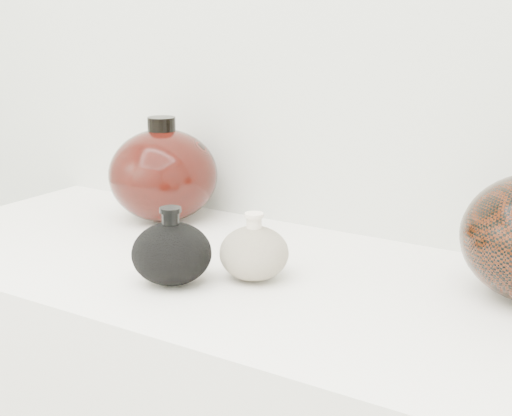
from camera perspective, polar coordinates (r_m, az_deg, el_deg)
The scene contains 3 objects.
black_gourd_vase at distance 1.01m, azimuth -6.76°, elevation -3.58°, with size 0.14×0.14×0.11m.
cream_gourd_vase at distance 1.02m, azimuth -0.16°, elevation -3.58°, with size 0.12×0.12×0.10m.
left_round_pot at distance 1.31m, azimuth -7.43°, elevation 2.67°, with size 0.24×0.24×0.19m.
Camera 1 is at (0.55, 0.11, 1.27)m, focal length 50.00 mm.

